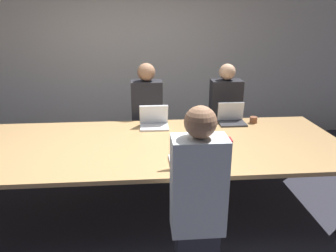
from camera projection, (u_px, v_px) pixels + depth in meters
name	position (u px, v px, depth m)	size (l,w,h in m)	color
ground_plane	(138.00, 207.00, 3.61)	(24.00, 24.00, 0.00)	#2D2D38
curtain_wall	(136.00, 54.00, 5.30)	(12.00, 0.06, 2.80)	beige
conference_table	(135.00, 148.00, 3.38)	(4.32, 1.54, 0.75)	tan
laptop_far_right	(231.00, 117.00, 3.98)	(0.32, 0.25, 0.25)	#333338
person_far_right	(225.00, 118.00, 4.41)	(0.40, 0.24, 1.41)	#2D2D38
cup_far_right	(253.00, 120.00, 3.99)	(0.09, 0.09, 0.08)	brown
laptop_far_center	(154.00, 121.00, 3.84)	(0.34, 0.26, 0.26)	silver
person_far_center	(147.00, 118.00, 4.35)	(0.40, 0.24, 1.43)	#2D2D38
laptop_near_midright	(187.00, 156.00, 2.88)	(0.31, 0.27, 0.28)	silver
person_near_midright	(198.00, 201.00, 2.44)	(0.40, 0.24, 1.43)	#2D2D38
bottle_near_midright	(216.00, 148.00, 3.02)	(0.07, 0.07, 0.22)	green
stapler	(182.00, 147.00, 3.22)	(0.10, 0.16, 0.05)	black
notebook	(222.00, 140.00, 3.44)	(0.22, 0.14, 0.02)	maroon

